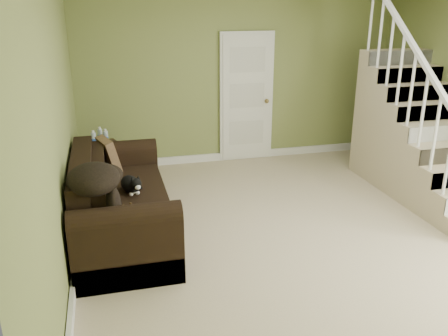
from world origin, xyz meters
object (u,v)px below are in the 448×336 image
side_table (103,167)px  cat (131,185)px  banana (127,209)px  sofa (118,205)px

side_table → cat: bearing=-78.2°
side_table → banana: 1.94m
sofa → banana: 0.54m
banana → side_table: bearing=60.7°
sofa → side_table: (-0.15, 1.41, -0.03)m
side_table → banana: side_table is taller
sofa → banana: bearing=-80.8°
cat → side_table: bearing=85.1°
cat → banana: bearing=-115.3°
sofa → side_table: size_ratio=2.70×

